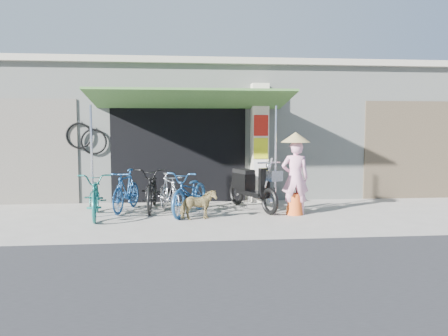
{
  "coord_description": "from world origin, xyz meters",
  "views": [
    {
      "loc": [
        -1.14,
        -8.56,
        1.84
      ],
      "look_at": [
        -0.2,
        1.0,
        1.0
      ],
      "focal_mm": 35.0,
      "sensor_mm": 36.0,
      "label": 1
    }
  ],
  "objects": [
    {
      "name": "bike_teal",
      "position": [
        -2.93,
        0.73,
        0.48
      ],
      "size": [
        0.91,
        1.91,
        0.96
      ],
      "primitive_type": "imported",
      "rotation": [
        0.0,
        0.0,
        0.15
      ],
      "color": "#16635B",
      "rests_on": "ground"
    },
    {
      "name": "street_dog",
      "position": [
        -0.8,
        0.29,
        0.31
      ],
      "size": [
        0.78,
        0.48,
        0.61
      ],
      "primitive_type": "imported",
      "rotation": [
        0.0,
        0.0,
        1.79
      ],
      "color": "#94684E",
      "rests_on": "ground"
    },
    {
      "name": "road_strip",
      "position": [
        0.0,
        -4.5,
        0.01
      ],
      "size": [
        80.0,
        6.0,
        0.01
      ],
      "primitive_type": "cube",
      "color": "#2E2E31",
      "rests_on": "ground"
    },
    {
      "name": "ground",
      "position": [
        0.0,
        0.0,
        0.0
      ],
      "size": [
        80.0,
        80.0,
        0.0
      ],
      "primitive_type": "plane",
      "color": "#9C968D",
      "rests_on": "ground"
    },
    {
      "name": "bike_navy",
      "position": [
        -0.95,
        0.9,
        0.48
      ],
      "size": [
        1.31,
        1.93,
        0.96
      ],
      "primitive_type": "imported",
      "rotation": [
        0.0,
        0.0,
        -0.41
      ],
      "color": "#1D4D87",
      "rests_on": "ground"
    },
    {
      "name": "awning",
      "position": [
        -0.9,
        1.63,
        2.51
      ],
      "size": [
        4.6,
        1.88,
        2.72
      ],
      "color": "#3C682F",
      "rests_on": "ground"
    },
    {
      "name": "bike_silver",
      "position": [
        -1.41,
        1.05,
        0.44
      ],
      "size": [
        0.86,
        1.53,
        0.89
      ],
      "primitive_type": "imported",
      "rotation": [
        0.0,
        0.0,
        0.32
      ],
      "color": "#B5B5BA",
      "rests_on": "ground"
    },
    {
      "name": "bicycle_shop",
      "position": [
        -0.0,
        5.09,
        1.83
      ],
      "size": [
        12.3,
        5.3,
        3.66
      ],
      "color": "#AAB0A7",
      "rests_on": "ground"
    },
    {
      "name": "nun",
      "position": [
        1.32,
        0.65,
        0.88
      ],
      "size": [
        0.64,
        0.64,
        1.79
      ],
      "rotation": [
        0.0,
        0.0,
        3.02
      ],
      "color": "#EA9EBE",
      "rests_on": "ground"
    },
    {
      "name": "neighbour_right",
      "position": [
        5.0,
        2.59,
        1.3
      ],
      "size": [
        2.6,
        0.06,
        2.6
      ],
      "primitive_type": "cube",
      "color": "brown",
      "rests_on": "ground"
    },
    {
      "name": "bike_black",
      "position": [
        -1.8,
        1.48,
        0.5
      ],
      "size": [
        0.7,
        1.91,
        0.99
      ],
      "primitive_type": "imported",
      "rotation": [
        0.0,
        0.0,
        -0.02
      ],
      "color": "black",
      "rests_on": "ground"
    },
    {
      "name": "bike_blue",
      "position": [
        -2.38,
        1.36,
        0.48
      ],
      "size": [
        0.82,
        1.64,
        0.95
      ],
      "primitive_type": "imported",
      "rotation": [
        0.0,
        0.0,
        -0.24
      ],
      "color": "#205293",
      "rests_on": "ground"
    },
    {
      "name": "shop_pillar",
      "position": [
        0.85,
        2.45,
        1.5
      ],
      "size": [
        0.42,
        0.44,
        3.0
      ],
      "color": "silver",
      "rests_on": "ground"
    },
    {
      "name": "neighbour_left",
      "position": [
        -5.0,
        2.59,
        1.3
      ],
      "size": [
        2.6,
        0.06,
        2.6
      ],
      "primitive_type": "cube",
      "color": "#6B665B",
      "rests_on": "ground"
    },
    {
      "name": "moped",
      "position": [
        0.47,
        1.37,
        0.52
      ],
      "size": [
        0.98,
        1.94,
        1.15
      ],
      "rotation": [
        0.0,
        0.0,
        0.4
      ],
      "color": "black",
      "rests_on": "ground"
    }
  ]
}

